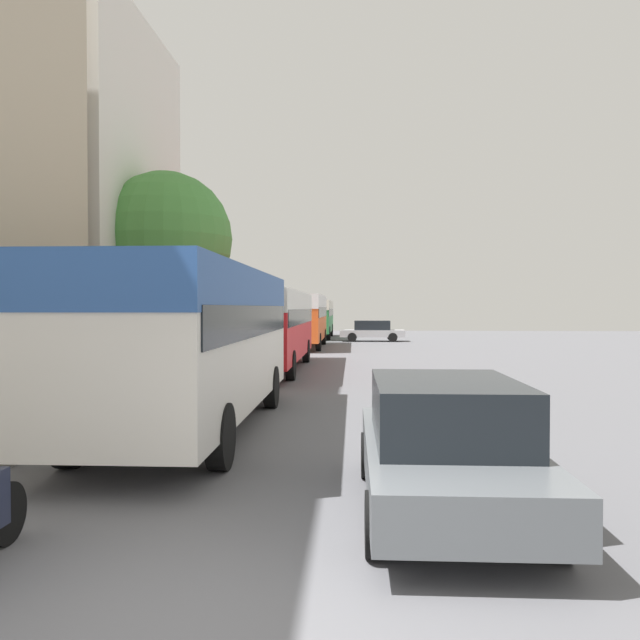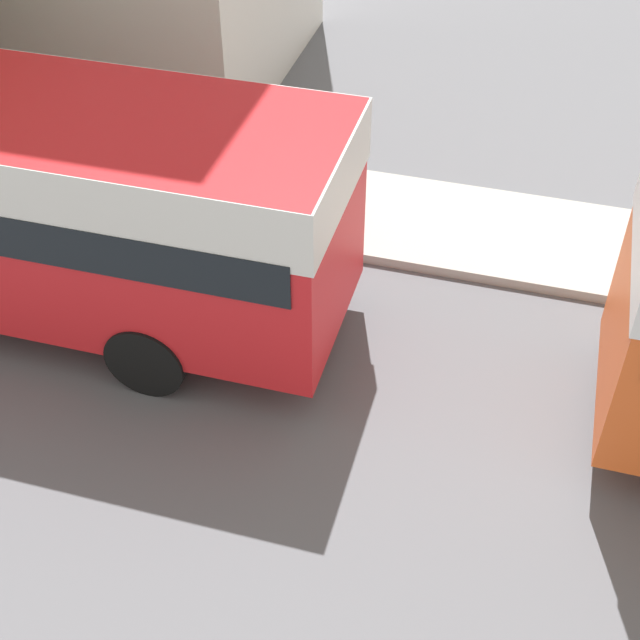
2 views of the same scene
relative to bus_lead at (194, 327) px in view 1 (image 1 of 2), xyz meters
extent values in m
plane|color=slate|center=(1.94, -7.51, -2.04)|extent=(120.00, 120.00, 0.00)
cube|color=silver|center=(-7.13, 10.06, 4.28)|extent=(5.74, 8.52, 12.65)
cube|color=silver|center=(0.00, 0.00, -0.21)|extent=(2.49, 9.28, 2.66)
cube|color=#2D569E|center=(0.00, 0.00, 0.71)|extent=(2.51, 9.33, 0.80)
cube|color=black|center=(0.00, 0.00, 0.12)|extent=(2.54, 8.91, 0.58)
cylinder|color=black|center=(-1.14, 2.88, -1.54)|extent=(0.28, 1.00, 1.00)
cylinder|color=black|center=(1.14, 2.88, -1.54)|extent=(0.28, 1.00, 1.00)
cylinder|color=black|center=(-1.14, -2.88, -1.54)|extent=(0.28, 1.00, 1.00)
cylinder|color=black|center=(1.14, -2.88, -1.54)|extent=(0.28, 1.00, 1.00)
cube|color=red|center=(-0.06, 11.86, -0.29)|extent=(2.43, 10.88, 2.51)
cube|color=white|center=(-0.06, 11.86, 0.59)|extent=(2.45, 10.94, 0.75)
cube|color=black|center=(-0.06, 11.86, 0.03)|extent=(2.47, 10.45, 0.55)
cylinder|color=black|center=(-1.18, 15.23, -1.54)|extent=(0.28, 1.00, 1.00)
cylinder|color=black|center=(1.05, 15.23, -1.54)|extent=(0.28, 1.00, 1.00)
cylinder|color=black|center=(-1.18, 8.48, -1.54)|extent=(0.28, 1.00, 1.00)
cylinder|color=black|center=(1.05, 8.48, -1.54)|extent=(0.28, 1.00, 1.00)
cube|color=#EA5B23|center=(0.10, 25.25, -0.23)|extent=(2.40, 9.71, 2.62)
cube|color=white|center=(0.10, 25.25, 0.69)|extent=(2.43, 9.76, 0.79)
cube|color=black|center=(0.10, 25.25, 0.10)|extent=(2.45, 9.33, 0.58)
cylinder|color=black|center=(-1.00, 28.26, -1.54)|extent=(0.28, 1.00, 1.00)
cylinder|color=black|center=(1.21, 28.26, -1.54)|extent=(0.28, 1.00, 1.00)
cylinder|color=black|center=(-1.00, 22.24, -1.54)|extent=(0.28, 1.00, 1.00)
cylinder|color=black|center=(1.21, 22.24, -1.54)|extent=(0.28, 1.00, 1.00)
cube|color=#2D8447|center=(0.17, 36.98, -0.32)|extent=(2.44, 9.83, 2.45)
cube|color=silver|center=(0.17, 36.98, 0.54)|extent=(2.46, 9.88, 0.73)
cube|color=black|center=(0.17, 36.98, -0.01)|extent=(2.49, 9.43, 0.54)
cylinder|color=black|center=(-0.95, 40.03, -1.54)|extent=(0.28, 1.00, 1.00)
cylinder|color=black|center=(1.29, 40.03, -1.54)|extent=(0.28, 1.00, 1.00)
cylinder|color=black|center=(-0.95, 33.93, -1.54)|extent=(0.28, 1.00, 1.00)
cylinder|color=black|center=(1.29, 33.93, -1.54)|extent=(0.28, 1.00, 1.00)
cylinder|color=black|center=(-0.42, -5.87, -1.72)|extent=(0.10, 0.64, 0.64)
cube|color=slate|center=(4.20, -4.58, -1.45)|extent=(1.88, 4.53, 0.54)
cube|color=black|center=(4.20, -4.58, -0.83)|extent=(1.66, 2.49, 0.70)
cylinder|color=black|center=(3.34, -3.18, -1.72)|extent=(0.22, 0.64, 0.64)
cylinder|color=black|center=(5.07, -3.18, -1.72)|extent=(0.22, 0.64, 0.64)
cylinder|color=black|center=(3.34, -5.98, -1.72)|extent=(0.22, 0.64, 0.64)
cylinder|color=black|center=(5.07, -5.98, -1.72)|extent=(0.22, 0.64, 0.64)
cube|color=#B7B7BC|center=(4.46, 32.34, -1.48)|extent=(4.56, 1.79, 0.49)
cube|color=black|center=(4.46, 32.34, -0.90)|extent=(2.51, 1.58, 0.66)
cylinder|color=black|center=(5.88, 33.17, -1.72)|extent=(0.64, 0.22, 0.64)
cylinder|color=black|center=(5.88, 31.51, -1.72)|extent=(0.64, 0.22, 0.64)
cylinder|color=black|center=(3.05, 33.17, -1.72)|extent=(0.64, 0.22, 0.64)
cylinder|color=black|center=(3.05, 31.51, -1.72)|extent=(0.64, 0.22, 0.64)
cylinder|color=#232838|center=(-3.93, 3.68, -1.48)|extent=(0.27, 0.27, 0.82)
cylinder|color=gray|center=(-3.93, 3.68, -0.72)|extent=(0.34, 0.34, 0.69)
sphere|color=tan|center=(-3.93, 3.68, -0.27)|extent=(0.22, 0.22, 0.22)
cylinder|color=brown|center=(-3.27, 8.97, -0.42)|extent=(0.36, 0.36, 2.94)
sphere|color=#47893D|center=(-3.27, 8.97, 2.74)|extent=(4.50, 4.50, 4.50)
camera|label=1|loc=(3.11, -12.00, 0.38)|focal=35.00mm
camera|label=2|loc=(7.82, 19.26, 5.81)|focal=50.00mm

